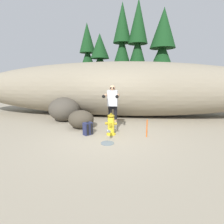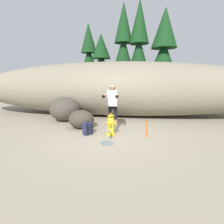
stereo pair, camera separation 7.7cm
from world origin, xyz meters
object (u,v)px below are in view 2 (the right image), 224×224
(boulder_large, at_px, (81,119))
(survey_stake, at_px, (147,128))
(utility_worker, at_px, (113,102))
(boulder_small, at_px, (84,117))
(spare_backpack, at_px, (88,129))
(boulder_mid, at_px, (65,109))
(fire_hydrant, at_px, (111,125))

(boulder_large, xyz_separation_m, survey_stake, (2.50, -0.74, -0.06))
(utility_worker, height_order, survey_stake, utility_worker)
(boulder_large, bearing_deg, boulder_small, 102.81)
(boulder_large, bearing_deg, spare_backpack, -57.94)
(boulder_small, bearing_deg, boulder_mid, 178.74)
(boulder_mid, bearing_deg, utility_worker, -28.02)
(utility_worker, xyz_separation_m, boulder_mid, (-2.40, 1.27, -0.53))
(fire_hydrant, bearing_deg, boulder_large, 152.93)
(boulder_large, height_order, survey_stake, boulder_large)
(spare_backpack, relative_size, boulder_large, 0.46)
(spare_backpack, relative_size, boulder_small, 0.70)
(fire_hydrant, xyz_separation_m, spare_backpack, (-0.81, -0.09, -0.14))
(fire_hydrant, distance_m, boulder_large, 1.43)
(fire_hydrant, bearing_deg, survey_stake, -3.97)
(fire_hydrant, distance_m, boulder_small, 2.31)
(boulder_large, distance_m, boulder_mid, 1.58)
(boulder_mid, height_order, boulder_small, boulder_mid)
(spare_backpack, height_order, boulder_small, spare_backpack)
(boulder_mid, bearing_deg, fire_hydrant, -36.12)
(utility_worker, distance_m, boulder_mid, 2.76)
(utility_worker, height_order, spare_backpack, utility_worker)
(fire_hydrant, relative_size, survey_stake, 1.29)
(utility_worker, height_order, boulder_large, utility_worker)
(survey_stake, bearing_deg, utility_worker, 155.37)
(fire_hydrant, xyz_separation_m, utility_worker, (-0.01, 0.48, 0.72))
(fire_hydrant, distance_m, spare_backpack, 0.83)
(spare_backpack, bearing_deg, boulder_large, -17.76)
(spare_backpack, relative_size, boulder_mid, 0.33)
(utility_worker, relative_size, boulder_mid, 1.18)
(utility_worker, bearing_deg, boulder_large, -98.52)
(spare_backpack, xyz_separation_m, boulder_small, (-0.71, 1.83, -0.01))
(spare_backpack, bearing_deg, boulder_mid, -9.04)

